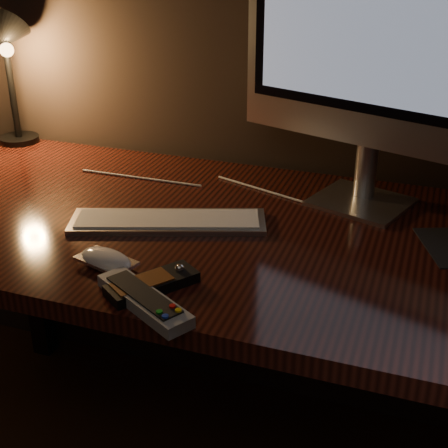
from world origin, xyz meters
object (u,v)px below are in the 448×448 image
(media_remote, at_px, (152,283))
(tv_remote, at_px, (144,300))
(keyboard, at_px, (168,221))
(desk, at_px, (226,262))
(monitor, at_px, (378,30))
(desk_lamp, at_px, (6,55))
(mouse, at_px, (106,262))

(media_remote, height_order, tv_remote, media_remote)
(keyboard, distance_m, media_remote, 0.26)
(desk, distance_m, tv_remote, 0.43)
(monitor, xyz_separation_m, keyboard, (-0.37, -0.24, -0.38))
(desk, xyz_separation_m, tv_remote, (-0.00, -0.41, 0.14))
(keyboard, xyz_separation_m, tv_remote, (0.09, -0.30, 0.00))
(desk, bearing_deg, desk_lamp, 162.24)
(mouse, xyz_separation_m, tv_remote, (0.13, -0.10, 0.00))
(desk, bearing_deg, keyboard, -133.05)
(monitor, relative_size, tv_remote, 3.09)
(desk, distance_m, media_remote, 0.38)
(mouse, relative_size, desk_lamp, 0.30)
(media_remote, distance_m, tv_remote, 0.06)
(desk, distance_m, keyboard, 0.20)
(mouse, height_order, desk_lamp, desk_lamp)
(desk_lamp, bearing_deg, monitor, -27.02)
(mouse, relative_size, media_remote, 0.69)
(desk, xyz_separation_m, media_remote, (-0.01, -0.35, 0.14))
(desk, xyz_separation_m, monitor, (0.28, 0.14, 0.52))
(mouse, bearing_deg, monitor, 64.36)
(tv_remote, height_order, desk_lamp, desk_lamp)
(monitor, distance_m, mouse, 0.71)
(mouse, bearing_deg, keyboard, 97.49)
(media_remote, bearing_deg, mouse, 105.41)
(keyboard, bearing_deg, desk_lamp, 132.45)
(media_remote, bearing_deg, desk, 33.14)
(monitor, height_order, mouse, monitor)
(media_remote, xyz_separation_m, desk_lamp, (-0.70, 0.58, 0.25))
(keyboard, xyz_separation_m, mouse, (-0.03, -0.21, 0.00))
(keyboard, relative_size, tv_remote, 1.96)
(tv_remote, distance_m, desk_lamp, 0.98)
(desk, relative_size, tv_remote, 7.55)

